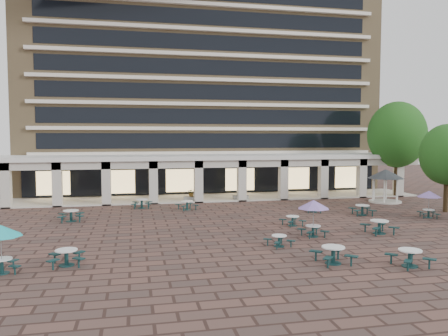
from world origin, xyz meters
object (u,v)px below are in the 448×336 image
Objects in this scene: picnic_table_1 at (333,253)px; gazebo at (386,178)px; picnic_table_0 at (66,256)px; planter_right at (241,195)px; planter_left at (191,196)px; picnic_table_2 at (410,256)px.

picnic_table_1 is 22.68m from gazebo.
picnic_table_0 is 12.91m from picnic_table_1.
picnic_table_1 is at bearing -92.00° from planter_right.
planter_left is at bearing 167.40° from gazebo.
picnic_table_0 is 23.74m from planter_right.
gazebo reaches higher than picnic_table_2.
picnic_table_0 is at bearing -113.74° from planter_left.
planter_left reaches higher than picnic_table_1.
planter_left reaches higher than planter_right.
planter_left is (8.60, 19.55, 0.10)m from picnic_table_0.
picnic_table_0 is 16.45m from picnic_table_2.
planter_right is at bearing 84.89° from picnic_table_1.
gazebo is (26.61, 15.52, 1.88)m from picnic_table_0.
picnic_table_1 is 1.31× the size of planter_right.
planter_left is at bearing 103.94° from picnic_table_2.
picnic_table_2 is 1.28× the size of planter_left.
picnic_table_0 is at bearing -149.74° from gazebo.
planter_left is (-4.10, 21.85, 0.06)m from picnic_table_1.
planter_left is at bearing 180.00° from planter_right.
gazebo is 2.24× the size of planter_left.
picnic_table_0 is 1.25× the size of planter_left.
gazebo is 13.87m from planter_right.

